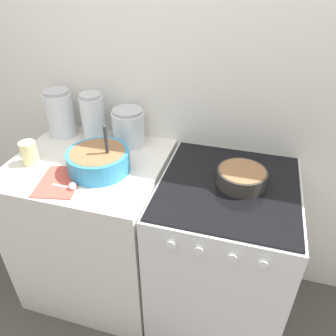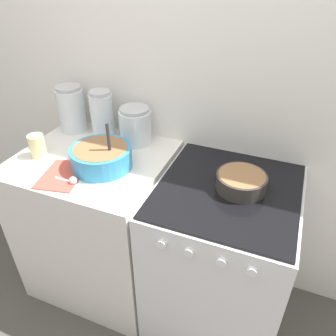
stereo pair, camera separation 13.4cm
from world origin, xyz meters
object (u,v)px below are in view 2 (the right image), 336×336
Objects in this scene: stove at (220,258)px; baking_pan at (241,181)px; tin_can at (37,146)px; storage_jar_middle at (103,117)px; mixing_bowl at (101,156)px; storage_jar_left at (72,112)px; storage_jar_right at (135,128)px.

baking_pan reaches higher than stove.
stove is 1.12m from tin_can.
storage_jar_middle is (-0.84, 0.22, 0.07)m from baking_pan.
storage_jar_left is (-0.37, 0.29, 0.05)m from mixing_bowl.
mixing_bowl is 0.47m from storage_jar_left.
baking_pan is (0.05, 0.02, 0.50)m from stove.
storage_jar_middle is at bearing 163.29° from stove.
baking_pan is 1.10× the size of storage_jar_right.
storage_jar_right is 0.52m from tin_can.
stove is at bearing -16.71° from storage_jar_middle.
storage_jar_right is (0.41, 0.00, -0.03)m from storage_jar_left.
storage_jar_middle is 1.31× the size of storage_jar_right.
storage_jar_left is at bearing 168.33° from baking_pan.
tin_can is at bearing -88.34° from storage_jar_left.
storage_jar_left is at bearing 180.00° from storage_jar_right.
baking_pan is 0.67m from storage_jar_right.
mixing_bowl is at bearing -98.30° from storage_jar_right.
stove is 3.04× the size of mixing_bowl.
stove is 4.46× the size of storage_jar_right.
storage_jar_left is (-1.04, 0.22, 0.07)m from baking_pan.
storage_jar_right is (-0.63, 0.22, 0.05)m from baking_pan.
tin_can reaches higher than stove.
mixing_bowl is 0.68m from baking_pan.
stove is 7.63× the size of tin_can.
storage_jar_right is at bearing 81.70° from mixing_bowl.
storage_jar_middle is (0.21, -0.00, 0.00)m from storage_jar_left.
stove is 4.05× the size of baking_pan.
mixing_bowl is at bearing -60.46° from storage_jar_middle.
mixing_bowl is 1.12× the size of storage_jar_left.
storage_jar_middle reaches higher than stove.
storage_jar_left reaches higher than tin_can.
baking_pan is at bearing 6.11° from tin_can.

